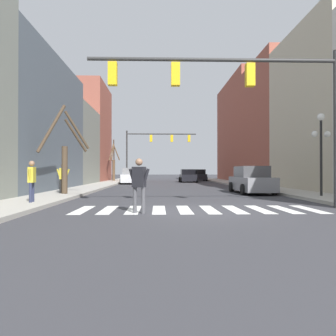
% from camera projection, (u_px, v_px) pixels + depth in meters
% --- Properties ---
extents(ground_plane, '(240.00, 240.00, 0.00)m').
position_uv_depth(ground_plane, '(198.00, 211.00, 11.21)').
color(ground_plane, '#38383D').
extents(building_row_left, '(6.00, 41.32, 12.54)m').
position_uv_depth(building_row_left, '(33.00, 119.00, 25.21)').
color(building_row_left, gray).
rests_on(building_row_left, ground_plane).
extents(building_row_right, '(6.00, 46.92, 13.62)m').
position_uv_depth(building_row_right, '(291.00, 121.00, 30.55)').
color(building_row_right, beige).
rests_on(building_row_right, ground_plane).
extents(crosswalk_stripes, '(8.55, 2.60, 0.01)m').
position_uv_depth(crosswalk_stripes, '(197.00, 210.00, 11.64)').
color(crosswalk_stripes, white).
rests_on(crosswalk_stripes, ground_plane).
extents(traffic_signal_near, '(9.30, 0.28, 5.88)m').
position_uv_depth(traffic_signal_near, '(240.00, 88.00, 12.08)').
color(traffic_signal_near, '#2D2D2D').
rests_on(traffic_signal_near, ground_plane).
extents(traffic_signal_far, '(8.53, 0.28, 6.32)m').
position_uv_depth(traffic_signal_far, '(153.00, 143.00, 39.93)').
color(traffic_signal_far, '#2D2D2D').
rests_on(traffic_signal_far, ground_plane).
extents(street_lamp_right_corner, '(0.95, 0.36, 4.09)m').
position_uv_depth(street_lamp_right_corner, '(321.00, 137.00, 16.23)').
color(street_lamp_right_corner, black).
rests_on(street_lamp_right_corner, sidewalk_right).
extents(car_at_intersection, '(2.02, 4.86, 1.68)m').
position_uv_depth(car_at_intersection, '(251.00, 181.00, 20.18)').
color(car_at_intersection, gray).
rests_on(car_at_intersection, ground_plane).
extents(car_parked_right_mid, '(2.09, 4.28, 1.59)m').
position_uv_depth(car_parked_right_mid, '(188.00, 176.00, 40.48)').
color(car_parked_right_mid, black).
rests_on(car_parked_right_mid, ground_plane).
extents(car_parked_left_far, '(2.15, 4.15, 1.61)m').
position_uv_depth(car_parked_left_far, '(198.00, 175.00, 46.43)').
color(car_parked_left_far, black).
rests_on(car_parked_left_far, ground_plane).
extents(car_driving_toward_lane, '(2.16, 4.36, 1.72)m').
position_uv_depth(car_driving_toward_lane, '(132.00, 176.00, 35.28)').
color(car_driving_toward_lane, silver).
rests_on(car_driving_toward_lane, ground_plane).
extents(pedestrian_crossing_street, '(0.71, 0.26, 1.64)m').
position_uv_depth(pedestrian_crossing_street, '(63.00, 176.00, 17.99)').
color(pedestrian_crossing_street, black).
rests_on(pedestrian_crossing_street, sidewalk_left).
extents(pedestrian_on_left_sidewalk, '(0.24, 0.70, 1.63)m').
position_uv_depth(pedestrian_on_left_sidewalk, '(32.00, 178.00, 12.87)').
color(pedestrian_on_left_sidewalk, '#282D47').
rests_on(pedestrian_on_left_sidewalk, sidewalk_left).
extents(pedestrian_on_right_sidewalk, '(0.73, 0.42, 1.79)m').
position_uv_depth(pedestrian_on_right_sidewalk, '(139.00, 181.00, 10.64)').
color(pedestrian_on_right_sidewalk, '#4C4C51').
rests_on(pedestrian_on_right_sidewalk, ground_plane).
extents(street_tree_right_near, '(1.24, 3.67, 5.29)m').
position_uv_depth(street_tree_right_near, '(114.00, 163.00, 41.82)').
color(street_tree_right_near, brown).
rests_on(street_tree_right_near, sidewalk_left).
extents(street_tree_left_mid, '(2.36, 2.09, 4.85)m').
position_uv_depth(street_tree_left_mid, '(65.00, 154.00, 17.77)').
color(street_tree_left_mid, '#473828').
rests_on(street_tree_left_mid, sidewalk_left).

